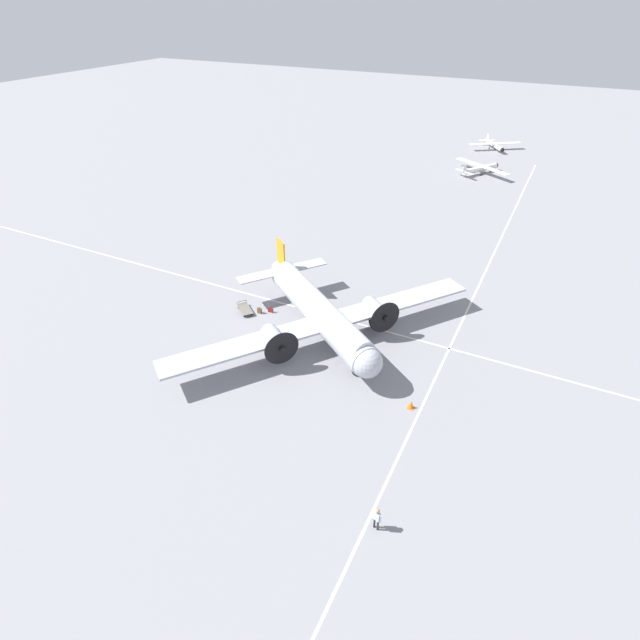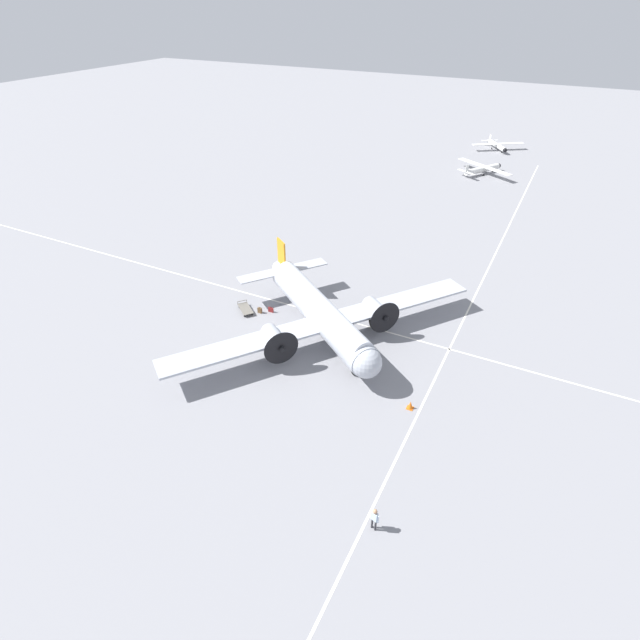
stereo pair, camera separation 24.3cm
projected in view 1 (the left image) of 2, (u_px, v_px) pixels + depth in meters
The scene contains 11 objects.
ground_plane at pixel (320, 335), 42.59m from camera, with size 300.00×300.00×0.00m, color gray.
apron_line_eastwest at pixel (335, 318), 44.88m from camera, with size 120.00×0.16×0.01m.
apron_line_northsouth at pixel (439, 370), 38.73m from camera, with size 0.16×120.00×0.01m.
airliner_main at pixel (322, 314), 40.94m from camera, with size 19.36×23.43×5.54m.
crew_foreground at pixel (377, 517), 26.85m from camera, with size 0.54×0.28×1.64m.
suitcase_near_door at pixel (270, 310), 45.50m from camera, with size 0.52×0.12×0.51m.
suitcase_upright_spare at pixel (260, 311), 45.37m from camera, with size 0.39×0.19×0.56m.
baggage_cart at pixel (245, 309), 45.58m from camera, with size 2.25×2.07×0.56m.
light_aircraft_distant at pixel (481, 168), 79.10m from camera, with size 9.49×7.62×2.02m.
light_aircraft_taxiing at pixel (495, 145), 90.93m from camera, with size 8.50×7.13×1.88m.
traffic_cone at pixel (411, 405), 35.10m from camera, with size 0.47×0.47×0.62m.
Camera 1 is at (15.49, -31.02, 24.76)m, focal length 28.00 mm.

